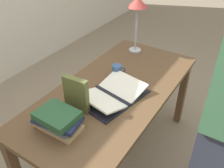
{
  "coord_description": "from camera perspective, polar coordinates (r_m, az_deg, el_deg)",
  "views": [
    {
      "loc": [
        -1.25,
        -0.78,
        1.79
      ],
      "look_at": [
        -0.05,
        -0.02,
        0.8
      ],
      "focal_mm": 40.0,
      "sensor_mm": 36.0,
      "label": 1
    }
  ],
  "objects": [
    {
      "name": "ground_plane",
      "position": [
        2.32,
        0.37,
        -15.69
      ],
      "size": [
        12.0,
        12.0,
        0.0
      ],
      "primitive_type": "plane",
      "color": "gray"
    },
    {
      "name": "reading_desk",
      "position": [
        1.87,
        0.44,
        -3.34
      ],
      "size": [
        1.55,
        0.74,
        0.72
      ],
      "color": "brown",
      "rests_on": "ground_plane"
    },
    {
      "name": "open_book",
      "position": [
        1.73,
        0.03,
        -2.35
      ],
      "size": [
        0.51,
        0.41,
        0.07
      ],
      "rotation": [
        0.0,
        0.0,
        -0.18
      ],
      "color": "black",
      "rests_on": "reading_desk"
    },
    {
      "name": "book_stack_tall",
      "position": [
        1.51,
        -12.3,
        -8.07
      ],
      "size": [
        0.2,
        0.29,
        0.12
      ],
      "color": "tan",
      "rests_on": "reading_desk"
    },
    {
      "name": "book_standing_upright",
      "position": [
        1.59,
        -8.19,
        -2.37
      ],
      "size": [
        0.05,
        0.17,
        0.24
      ],
      "rotation": [
        0.0,
        0.0,
        0.08
      ],
      "color": "brown",
      "rests_on": "reading_desk"
    },
    {
      "name": "reading_lamp",
      "position": [
        2.19,
        5.83,
        17.02
      ],
      "size": [
        0.17,
        0.17,
        0.49
      ],
      "color": "#ADADB2",
      "rests_on": "reading_desk"
    },
    {
      "name": "coffee_mug",
      "position": [
        1.93,
        1.16,
        3.01
      ],
      "size": [
        0.09,
        0.09,
        0.1
      ],
      "rotation": [
        0.0,
        0.0,
        5.57
      ],
      "color": "#335184",
      "rests_on": "reading_desk"
    }
  ]
}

